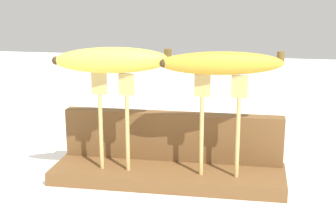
# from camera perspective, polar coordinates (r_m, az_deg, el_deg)

# --- Properties ---
(ground_plane) EXTENTS (3.00, 3.00, 0.00)m
(ground_plane) POSITION_cam_1_polar(r_m,az_deg,el_deg) (0.89, -0.00, -7.70)
(ground_plane) COLOR white
(wooden_board) EXTENTS (0.40, 0.12, 0.02)m
(wooden_board) POSITION_cam_1_polar(r_m,az_deg,el_deg) (0.89, -0.00, -7.00)
(wooden_board) COLOR brown
(wooden_board) RESTS_ON ground
(board_backstop) EXTENTS (0.39, 0.03, 0.09)m
(board_backstop) POSITION_cam_1_polar(r_m,az_deg,el_deg) (0.91, 0.51, -2.72)
(board_backstop) COLOR brown
(board_backstop) RESTS_ON wooden_board
(fork_stand_left) EXTENTS (0.07, 0.01, 0.17)m
(fork_stand_left) POSITION_cam_1_polar(r_m,az_deg,el_deg) (0.85, -6.13, -0.04)
(fork_stand_left) COLOR tan
(fork_stand_left) RESTS_ON wooden_board
(fork_stand_right) EXTENTS (0.08, 0.01, 0.17)m
(fork_stand_right) POSITION_cam_1_polar(r_m,az_deg,el_deg) (0.82, 5.86, -0.48)
(fork_stand_right) COLOR tan
(fork_stand_right) RESTS_ON wooden_board
(banana_raised_left) EXTENTS (0.19, 0.08, 0.04)m
(banana_raised_left) POSITION_cam_1_polar(r_m,az_deg,el_deg) (0.83, -6.29, 5.80)
(banana_raised_left) COLOR #DBD147
(banana_raised_left) RESTS_ON fork_stand_left
(banana_raised_right) EXTENTS (0.20, 0.07, 0.04)m
(banana_raised_right) POSITION_cam_1_polar(r_m,az_deg,el_deg) (0.80, 6.01, 5.47)
(banana_raised_right) COLOR gold
(banana_raised_right) RESTS_ON fork_stand_right
(fork_fallen_near) EXTENTS (0.17, 0.03, 0.01)m
(fork_fallen_near) POSITION_cam_1_polar(r_m,az_deg,el_deg) (1.09, 0.78, -3.28)
(fork_fallen_near) COLOR tan
(fork_fallen_near) RESTS_ON ground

